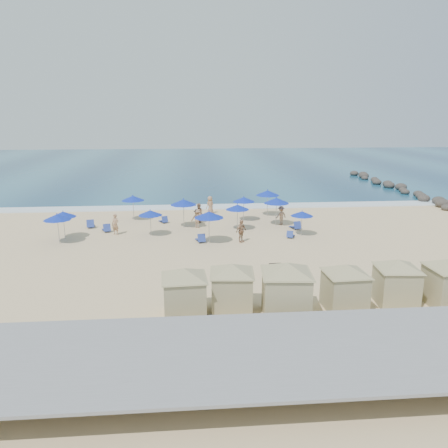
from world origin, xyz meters
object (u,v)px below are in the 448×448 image
at_px(umbrella_6, 244,199).
at_px(umbrella_9, 276,201).
at_px(cabana_3, 345,281).
at_px(cabana_0, 184,286).
at_px(trash_bin, 276,271).
at_px(beachgoer_0, 115,224).
at_px(umbrella_0, 63,214).
at_px(beachgoer_5, 197,218).
at_px(umbrella_5, 209,215).
at_px(beachgoer_4, 210,205).
at_px(umbrella_7, 237,207).
at_px(cabana_4, 397,276).
at_px(umbrella_3, 183,202).
at_px(umbrella_1, 57,217).
at_px(umbrella_4, 150,213).
at_px(beachgoer_3, 281,215).
at_px(beachgoer_2, 241,231).
at_px(beachgoer_1, 199,213).
at_px(cabana_2, 286,282).
at_px(umbrella_2, 133,198).
at_px(cabana_1, 232,281).
at_px(umbrella_10, 302,214).
at_px(rock_jetty, 393,186).

xyz_separation_m(umbrella_6, umbrella_9, (2.59, -1.91, 0.22)).
bearing_deg(cabana_3, cabana_0, -179.26).
distance_m(trash_bin, beachgoer_0, 15.03).
height_order(umbrella_0, beachgoer_5, umbrella_0).
xyz_separation_m(umbrella_5, beachgoer_4, (0.61, 9.93, -1.32)).
xyz_separation_m(umbrella_5, umbrella_7, (2.54, 3.64, -0.24)).
distance_m(umbrella_0, beachgoer_0, 3.99).
relative_size(beachgoer_0, beachgoer_5, 1.05).
bearing_deg(umbrella_5, cabana_4, -52.44).
height_order(trash_bin, umbrella_3, umbrella_3).
bearing_deg(umbrella_1, umbrella_9, 13.03).
xyz_separation_m(umbrella_4, beachgoer_5, (3.73, 2.29, -1.07)).
distance_m(beachgoer_3, beachgoer_5, 7.34).
distance_m(umbrella_0, umbrella_5, 11.29).
relative_size(beachgoer_2, beachgoer_5, 1.07).
relative_size(cabana_4, umbrella_1, 1.77).
height_order(beachgoer_1, beachgoer_3, beachgoer_1).
xyz_separation_m(cabana_2, beachgoer_0, (-10.37, 15.40, -0.83)).
bearing_deg(umbrella_2, umbrella_6, -6.31).
height_order(cabana_1, umbrella_9, cabana_1).
relative_size(umbrella_5, umbrella_7, 1.12).
relative_size(trash_bin, beachgoer_0, 0.43).
bearing_deg(beachgoer_2, cabana_3, -113.57).
height_order(umbrella_3, umbrella_10, umbrella_3).
bearing_deg(umbrella_3, umbrella_10, -19.97).
bearing_deg(umbrella_3, beachgoer_2, -48.09).
distance_m(cabana_0, umbrella_10, 16.39).
height_order(umbrella_3, beachgoer_2, umbrella_3).
height_order(rock_jetty, umbrella_6, umbrella_6).
distance_m(cabana_4, umbrella_5, 14.59).
bearing_deg(umbrella_9, umbrella_0, -170.77).
xyz_separation_m(cabana_4, beachgoer_5, (-9.66, 16.24, -0.68)).
height_order(umbrella_2, umbrella_7, umbrella_2).
bearing_deg(umbrella_1, cabana_3, -36.75).
distance_m(umbrella_5, beachgoer_1, 6.53).
relative_size(umbrella_10, beachgoer_0, 1.21).
xyz_separation_m(umbrella_0, umbrella_1, (-0.10, -1.21, 0.07)).
relative_size(cabana_1, umbrella_9, 1.66).
relative_size(umbrella_1, beachgoer_1, 1.33).
xyz_separation_m(cabana_3, umbrella_10, (1.35, 13.47, 0.32)).
bearing_deg(cabana_0, trash_bin, 41.48).
bearing_deg(umbrella_10, beachgoer_1, 148.69).
bearing_deg(beachgoer_5, umbrella_3, 2.45).
distance_m(umbrella_2, umbrella_5, 10.23).
bearing_deg(beachgoer_0, beachgoer_4, 67.70).
bearing_deg(rock_jetty, beachgoer_2, -135.25).
relative_size(umbrella_4, umbrella_9, 0.86).
bearing_deg(umbrella_2, beachgoer_2, -41.40).
bearing_deg(umbrella_9, trash_bin, -101.33).
bearing_deg(umbrella_2, beachgoer_0, -99.92).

